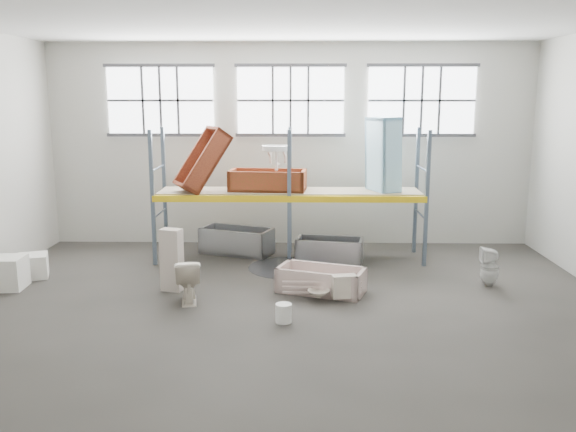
{
  "coord_description": "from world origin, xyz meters",
  "views": [
    {
      "loc": [
        0.21,
        -9.98,
        3.7
      ],
      "look_at": [
        0.0,
        1.5,
        1.4
      ],
      "focal_mm": 37.34,
      "sensor_mm": 36.0,
      "label": 1
    }
  ],
  "objects_px": {
    "cistern_tall": "(172,260)",
    "steel_tub_right": "(329,250)",
    "blue_tub_upright": "(383,156)",
    "bucket": "(284,313)",
    "toilet_beige": "(188,280)",
    "toilet_white": "(490,267)",
    "steel_tub_left": "(237,241)",
    "rust_tub_flat": "(268,181)",
    "bathtub_beige": "(321,280)",
    "carton_near": "(5,273)"
  },
  "relations": [
    {
      "from": "cistern_tall",
      "to": "steel_tub_right",
      "type": "bearing_deg",
      "value": 49.81
    },
    {
      "from": "blue_tub_upright",
      "to": "bucket",
      "type": "relative_size",
      "value": 5.39
    },
    {
      "from": "toilet_beige",
      "to": "steel_tub_right",
      "type": "relative_size",
      "value": 0.55
    },
    {
      "from": "toilet_white",
      "to": "steel_tub_left",
      "type": "height_order",
      "value": "toilet_white"
    },
    {
      "from": "cistern_tall",
      "to": "rust_tub_flat",
      "type": "relative_size",
      "value": 0.71
    },
    {
      "from": "bathtub_beige",
      "to": "cistern_tall",
      "type": "height_order",
      "value": "cistern_tall"
    },
    {
      "from": "cistern_tall",
      "to": "toilet_white",
      "type": "relative_size",
      "value": 1.56
    },
    {
      "from": "carton_near",
      "to": "bathtub_beige",
      "type": "bearing_deg",
      "value": -0.99
    },
    {
      "from": "steel_tub_right",
      "to": "blue_tub_upright",
      "type": "height_order",
      "value": "blue_tub_upright"
    },
    {
      "from": "steel_tub_right",
      "to": "bucket",
      "type": "height_order",
      "value": "steel_tub_right"
    },
    {
      "from": "blue_tub_upright",
      "to": "toilet_white",
      "type": "bearing_deg",
      "value": -46.61
    },
    {
      "from": "bathtub_beige",
      "to": "cistern_tall",
      "type": "distance_m",
      "value": 2.9
    },
    {
      "from": "toilet_white",
      "to": "carton_near",
      "type": "xyz_separation_m",
      "value": [
        -9.53,
        -0.34,
        -0.07
      ]
    },
    {
      "from": "toilet_beige",
      "to": "toilet_white",
      "type": "xyz_separation_m",
      "value": [
        5.81,
        1.04,
        -0.02
      ]
    },
    {
      "from": "bathtub_beige",
      "to": "steel_tub_left",
      "type": "height_order",
      "value": "steel_tub_left"
    },
    {
      "from": "blue_tub_upright",
      "to": "bucket",
      "type": "bearing_deg",
      "value": -117.93
    },
    {
      "from": "bathtub_beige",
      "to": "carton_near",
      "type": "height_order",
      "value": "carton_near"
    },
    {
      "from": "toilet_beige",
      "to": "blue_tub_upright",
      "type": "xyz_separation_m",
      "value": [
        3.92,
        3.04,
        1.99
      ]
    },
    {
      "from": "steel_tub_right",
      "to": "rust_tub_flat",
      "type": "bearing_deg",
      "value": 167.81
    },
    {
      "from": "steel_tub_left",
      "to": "blue_tub_upright",
      "type": "relative_size",
      "value": 0.98
    },
    {
      "from": "toilet_beige",
      "to": "carton_near",
      "type": "bearing_deg",
      "value": -20.95
    },
    {
      "from": "cistern_tall",
      "to": "steel_tub_right",
      "type": "xyz_separation_m",
      "value": [
        3.14,
        2.1,
        -0.34
      ]
    },
    {
      "from": "toilet_beige",
      "to": "steel_tub_left",
      "type": "bearing_deg",
      "value": -109.22
    },
    {
      "from": "toilet_white",
      "to": "carton_near",
      "type": "distance_m",
      "value": 9.53
    },
    {
      "from": "cistern_tall",
      "to": "rust_tub_flat",
      "type": "xyz_separation_m",
      "value": [
        1.73,
        2.41,
        1.21
      ]
    },
    {
      "from": "cistern_tall",
      "to": "carton_near",
      "type": "bearing_deg",
      "value": -164.91
    },
    {
      "from": "steel_tub_right",
      "to": "carton_near",
      "type": "bearing_deg",
      "value": -162.38
    },
    {
      "from": "toilet_white",
      "to": "bathtub_beige",
      "type": "bearing_deg",
      "value": -78.83
    },
    {
      "from": "toilet_white",
      "to": "steel_tub_right",
      "type": "height_order",
      "value": "toilet_white"
    },
    {
      "from": "bathtub_beige",
      "to": "bucket",
      "type": "xyz_separation_m",
      "value": [
        -0.68,
        -1.59,
        -0.08
      ]
    },
    {
      "from": "bathtub_beige",
      "to": "steel_tub_right",
      "type": "distance_m",
      "value": 2.17
    },
    {
      "from": "toilet_beige",
      "to": "bathtub_beige",
      "type": "bearing_deg",
      "value": -176.93
    },
    {
      "from": "cistern_tall",
      "to": "bucket",
      "type": "bearing_deg",
      "value": -20.74
    },
    {
      "from": "toilet_white",
      "to": "blue_tub_upright",
      "type": "height_order",
      "value": "blue_tub_upright"
    },
    {
      "from": "rust_tub_flat",
      "to": "carton_near",
      "type": "height_order",
      "value": "rust_tub_flat"
    },
    {
      "from": "cistern_tall",
      "to": "toilet_white",
      "type": "height_order",
      "value": "cistern_tall"
    },
    {
      "from": "steel_tub_left",
      "to": "carton_near",
      "type": "distance_m",
      "value": 5.08
    },
    {
      "from": "steel_tub_left",
      "to": "carton_near",
      "type": "height_order",
      "value": "carton_near"
    },
    {
      "from": "bathtub_beige",
      "to": "cistern_tall",
      "type": "xyz_separation_m",
      "value": [
        -2.88,
        0.05,
        0.37
      ]
    },
    {
      "from": "steel_tub_left",
      "to": "bucket",
      "type": "xyz_separation_m",
      "value": [
        1.23,
        -4.47,
        -0.15
      ]
    },
    {
      "from": "bathtub_beige",
      "to": "blue_tub_upright",
      "type": "relative_size",
      "value": 0.95
    },
    {
      "from": "cistern_tall",
      "to": "bucket",
      "type": "relative_size",
      "value": 3.83
    },
    {
      "from": "steel_tub_right",
      "to": "carton_near",
      "type": "height_order",
      "value": "carton_near"
    },
    {
      "from": "toilet_beige",
      "to": "toilet_white",
      "type": "bearing_deg",
      "value": 179.75
    },
    {
      "from": "toilet_white",
      "to": "bucket",
      "type": "bearing_deg",
      "value": -59.64
    },
    {
      "from": "blue_tub_upright",
      "to": "carton_near",
      "type": "distance_m",
      "value": 8.26
    },
    {
      "from": "steel_tub_right",
      "to": "rust_tub_flat",
      "type": "relative_size",
      "value": 0.87
    },
    {
      "from": "cistern_tall",
      "to": "steel_tub_left",
      "type": "relative_size",
      "value": 0.73
    },
    {
      "from": "toilet_beige",
      "to": "blue_tub_upright",
      "type": "distance_m",
      "value": 5.34
    },
    {
      "from": "rust_tub_flat",
      "to": "steel_tub_left",
      "type": "bearing_deg",
      "value": 151.54
    }
  ]
}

